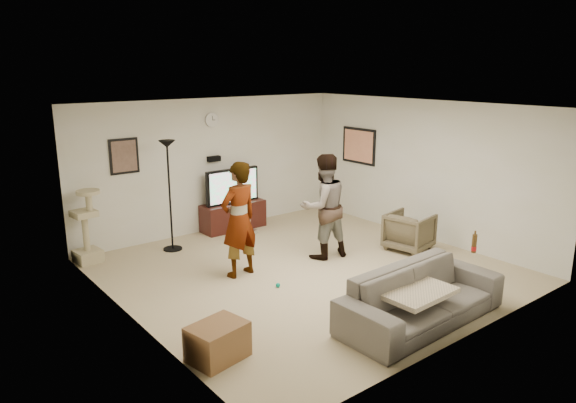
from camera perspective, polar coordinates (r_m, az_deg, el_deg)
floor at (r=8.28m, az=1.96°, el=-7.43°), size 5.50×5.50×0.02m
ceiling at (r=7.71m, az=2.12°, el=10.24°), size 5.50×5.50×0.02m
wall_back at (r=10.11m, az=-8.12°, el=3.89°), size 5.50×0.04×2.50m
wall_front at (r=6.14m, az=18.89°, el=-3.61°), size 5.50×0.04×2.50m
wall_left at (r=6.52m, az=-16.74°, el=-2.41°), size 0.04×5.50×2.50m
wall_right at (r=9.87m, az=14.33°, el=3.33°), size 0.04×5.50×2.50m
wall_clock at (r=9.96m, az=-8.21°, el=8.68°), size 0.26×0.04×0.26m
wall_speaker at (r=10.03m, az=-7.98°, el=4.58°), size 0.25×0.10×0.10m
picture_back at (r=9.31m, az=-17.22°, el=4.68°), size 0.42×0.03×0.52m
picture_right at (r=10.84m, az=7.62°, el=5.96°), size 0.03×0.78×0.62m
tv_stand at (r=10.26m, az=-5.92°, el=-1.55°), size 1.26×0.45×0.52m
console_box at (r=10.01m, az=-4.69°, el=-3.29°), size 0.40×0.30×0.07m
tv at (r=10.12m, az=-6.00°, el=1.68°), size 1.12×0.08×0.66m
tv_screen at (r=10.08m, az=-5.86°, el=1.64°), size 1.03×0.01×0.58m
floor_lamp at (r=9.10m, az=-12.60°, el=0.54°), size 0.32×0.32×1.88m
cat_tree at (r=9.00m, az=-21.00°, el=-2.53°), size 0.42×0.42×1.19m
person_left at (r=7.84m, az=-5.30°, el=-1.95°), size 0.68×0.49×1.74m
person_right at (r=8.58m, az=3.85°, el=-0.54°), size 0.93×0.78×1.72m
sofa at (r=6.78m, az=14.21°, el=-9.87°), size 2.30×0.95×0.67m
throw_blanket at (r=6.61m, az=13.40°, el=-9.34°), size 0.93×0.73×0.06m
beer_bottle at (r=7.43m, az=19.41°, el=-4.28°), size 0.06×0.06×0.25m
armchair at (r=9.29m, az=12.91°, el=-3.16°), size 0.83×0.81×0.65m
side_table at (r=5.92m, az=-7.58°, el=-14.73°), size 0.67×0.55×0.40m
toy_ball at (r=7.65m, az=-1.09°, el=-8.99°), size 0.06×0.06×0.06m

